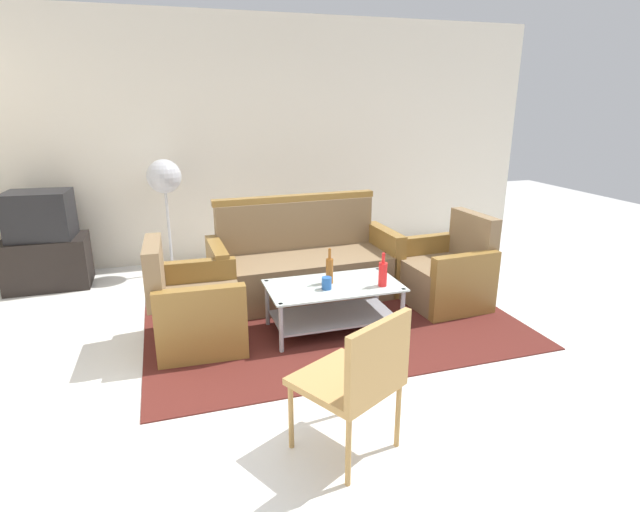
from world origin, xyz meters
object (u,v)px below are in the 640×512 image
(bottle_brown, at_px, (330,270))
(tv_stand, at_px, (48,262))
(cup, at_px, (327,283))
(television, at_px, (40,215))
(wicker_chair, at_px, (358,375))
(bottle_red, at_px, (383,273))
(armchair_right, at_px, (446,275))
(armchair_left, at_px, (195,310))
(pedestal_fan, at_px, (165,183))
(couch, at_px, (304,266))
(coffee_table, at_px, (333,300))

(bottle_brown, xyz_separation_m, tv_stand, (-2.46, 1.83, -0.26))
(cup, height_order, television, television)
(bottle_brown, distance_m, wicker_chair, 1.61)
(bottle_red, distance_m, cup, 0.47)
(armchair_right, distance_m, bottle_brown, 1.26)
(armchair_left, height_order, cup, armchair_left)
(television, height_order, wicker_chair, television)
(cup, bearing_deg, television, 140.78)
(cup, xyz_separation_m, pedestal_fan, (-1.17, 2.00, 0.55))
(tv_stand, bearing_deg, television, 85.49)
(armchair_left, relative_size, television, 1.34)
(pedestal_fan, bearing_deg, television, -177.79)
(television, bearing_deg, bottle_red, 149.19)
(television, xyz_separation_m, wicker_chair, (2.10, -3.39, -0.27))
(bottle_red, bearing_deg, armchair_left, 170.69)
(pedestal_fan, bearing_deg, couch, -42.35)
(coffee_table, xyz_separation_m, pedestal_fan, (-1.25, 1.93, 0.74))
(couch, height_order, cup, couch)
(cup, relative_size, tv_stand, 0.12)
(cup, bearing_deg, bottle_red, -8.45)
(coffee_table, bearing_deg, wicker_chair, -104.18)
(coffee_table, distance_m, pedestal_fan, 2.41)
(tv_stand, xyz_separation_m, wicker_chair, (2.10, -3.39, 0.23))
(television, bearing_deg, coffee_table, 147.37)
(couch, distance_m, bottle_brown, 0.79)
(armchair_left, xyz_separation_m, coffee_table, (1.12, -0.10, -0.02))
(tv_stand, bearing_deg, couch, -23.50)
(pedestal_fan, bearing_deg, armchair_right, -34.56)
(armchair_left, bearing_deg, armchair_right, 95.28)
(bottle_brown, height_order, tv_stand, bottle_brown)
(couch, bearing_deg, bottle_red, 110.90)
(coffee_table, distance_m, wicker_chair, 1.58)
(bottle_brown, relative_size, tv_stand, 0.37)
(couch, relative_size, cup, 18.22)
(bottle_brown, bearing_deg, tv_stand, 143.44)
(armchair_left, relative_size, wicker_chair, 1.01)
(armchair_left, bearing_deg, bottle_brown, 89.39)
(armchair_left, relative_size, pedestal_fan, 0.67)
(cup, bearing_deg, pedestal_fan, 120.22)
(bottle_brown, distance_m, cup, 0.16)
(armchair_right, distance_m, bottle_red, 0.94)
(couch, bearing_deg, wicker_chair, 79.38)
(coffee_table, relative_size, cup, 11.00)
(couch, distance_m, television, 2.72)
(armchair_right, xyz_separation_m, tv_stand, (-3.69, 1.64, -0.03))
(coffee_table, relative_size, bottle_brown, 3.67)
(bottle_brown, bearing_deg, armchair_left, 177.36)
(cup, bearing_deg, armchair_left, 170.31)
(couch, height_order, armchair_right, couch)
(armchair_left, distance_m, television, 2.29)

